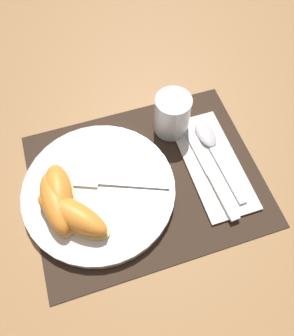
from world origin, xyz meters
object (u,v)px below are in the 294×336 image
at_px(spoon, 211,144).
at_px(fork, 103,181).
at_px(knife, 208,167).
at_px(citrus_wedge_0, 59,192).
at_px(citrus_wedge_1, 56,203).
at_px(citrus_wedge_2, 72,215).
at_px(juice_glass, 172,116).
at_px(plate, 99,190).

distance_m(spoon, fork, 0.21).
xyz_separation_m(knife, spoon, (0.02, 0.04, 0.00)).
distance_m(citrus_wedge_0, citrus_wedge_1, 0.02).
bearing_deg(citrus_wedge_2, juice_glass, 31.44).
height_order(plate, citrus_wedge_1, citrus_wedge_1).
bearing_deg(juice_glass, spoon, -48.25).
bearing_deg(plate, fork, 39.00).
height_order(plate, spoon, plate).
bearing_deg(juice_glass, citrus_wedge_2, -148.56).
distance_m(plate, citrus_wedge_0, 0.07).
height_order(citrus_wedge_1, citrus_wedge_2, citrus_wedge_1).
height_order(plate, citrus_wedge_2, citrus_wedge_2).
distance_m(knife, citrus_wedge_0, 0.26).
xyz_separation_m(spoon, citrus_wedge_1, (-0.29, -0.04, 0.03)).
relative_size(plate, fork, 1.38).
xyz_separation_m(citrus_wedge_1, citrus_wedge_2, (0.02, -0.03, -0.00)).
bearing_deg(knife, juice_glass, 107.11).
distance_m(plate, citrus_wedge_2, 0.07).
bearing_deg(knife, plate, 176.04).
bearing_deg(plate, citrus_wedge_1, -169.55).
xyz_separation_m(plate, juice_glass, (0.17, 0.09, 0.03)).
bearing_deg(citrus_wedge_1, spoon, 7.95).
distance_m(knife, citrus_wedge_2, 0.25).
relative_size(juice_glass, spoon, 0.45).
height_order(knife, citrus_wedge_0, citrus_wedge_0).
relative_size(knife, spoon, 1.26).
relative_size(juice_glass, knife, 0.36).
relative_size(citrus_wedge_0, citrus_wedge_1, 0.87).
height_order(juice_glass, citrus_wedge_2, juice_glass).
distance_m(citrus_wedge_1, citrus_wedge_2, 0.03).
relative_size(juice_glass, citrus_wedge_1, 0.70).
bearing_deg(plate, citrus_wedge_0, 175.15).
relative_size(plate, citrus_wedge_1, 2.23).
relative_size(citrus_wedge_1, citrus_wedge_2, 0.92).
xyz_separation_m(citrus_wedge_0, citrus_wedge_2, (0.01, -0.05, -0.00)).
xyz_separation_m(plate, citrus_wedge_0, (-0.06, 0.01, 0.03)).
bearing_deg(citrus_wedge_2, fork, 38.80).
bearing_deg(fork, citrus_wedge_2, -141.20).
distance_m(juice_glass, citrus_wedge_0, 0.25).
height_order(spoon, citrus_wedge_2, citrus_wedge_2).
relative_size(knife, fork, 1.20).
bearing_deg(citrus_wedge_0, citrus_wedge_2, -74.38).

